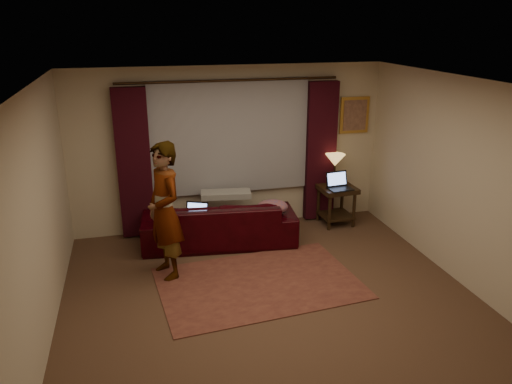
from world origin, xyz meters
TOP-DOWN VIEW (x-y plane):
  - floor at (0.00, 0.00)m, footprint 5.00×5.00m
  - ceiling at (0.00, 0.00)m, footprint 5.00×5.00m
  - wall_back at (0.00, 2.50)m, footprint 5.00×0.02m
  - wall_front at (0.00, -2.50)m, footprint 5.00×0.02m
  - wall_left at (-2.50, 0.00)m, footprint 0.02×5.00m
  - wall_right at (2.50, 0.00)m, footprint 0.02×5.00m
  - sheer_curtain at (0.00, 2.44)m, footprint 2.50×0.05m
  - drape_left at (-1.50, 2.39)m, footprint 0.50×0.14m
  - drape_right at (1.50, 2.39)m, footprint 0.50×0.14m
  - curtain_rod at (0.00, 2.39)m, footprint 0.04×0.04m
  - picture_frame at (2.10, 2.47)m, footprint 0.50×0.04m
  - sofa at (-0.31, 1.84)m, footprint 2.39×1.23m
  - throw_blanket at (-0.15, 2.11)m, footprint 0.80×0.41m
  - clothing_pile at (0.46, 1.66)m, footprint 0.57×0.49m
  - laptop_sofa at (-0.70, 1.68)m, footprint 0.45×0.46m
  - area_rug at (-0.05, 0.47)m, footprint 2.68×1.91m
  - end_table at (1.70, 2.10)m, footprint 0.60×0.60m
  - tiffany_lamp at (1.68, 2.20)m, footprint 0.34×0.34m
  - laptop_table at (1.69, 1.95)m, footprint 0.41×0.44m
  - person at (-1.16, 1.00)m, footprint 0.69×0.69m

SIDE VIEW (x-z plane):
  - floor at x=0.00m, z-range -0.01..0.00m
  - area_rug at x=-0.05m, z-range 0.00..0.01m
  - end_table at x=1.70m, z-range 0.00..0.66m
  - sofa at x=-0.31m, z-range 0.00..0.93m
  - clothing_pile at x=0.46m, z-range 0.46..0.67m
  - laptop_sofa at x=-0.70m, z-range 0.46..0.70m
  - laptop_table at x=1.69m, z-range 0.66..0.93m
  - person at x=-1.16m, z-range 0.00..1.82m
  - tiffany_lamp at x=1.68m, z-range 0.66..1.18m
  - throw_blanket at x=-0.15m, z-range 0.88..0.97m
  - drape_left at x=-1.50m, z-range 0.03..2.33m
  - drape_right at x=1.50m, z-range 0.03..2.33m
  - wall_back at x=0.00m, z-range 0.00..2.60m
  - wall_front at x=0.00m, z-range 0.00..2.60m
  - wall_left at x=-2.50m, z-range 0.00..2.60m
  - wall_right at x=2.50m, z-range 0.00..2.60m
  - sheer_curtain at x=0.00m, z-range 0.60..2.40m
  - picture_frame at x=2.10m, z-range 1.45..2.05m
  - curtain_rod at x=0.00m, z-range 0.68..4.08m
  - ceiling at x=0.00m, z-range 2.59..2.61m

